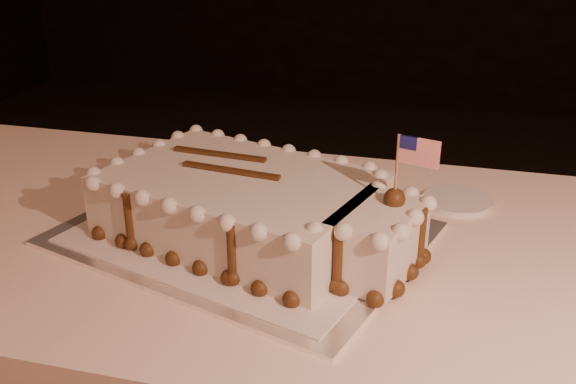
# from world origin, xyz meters

# --- Properties ---
(cake_board) EXTENTS (0.68, 0.58, 0.01)m
(cake_board) POSITION_xyz_m (-0.28, 0.58, 0.75)
(cake_board) COLOR white
(cake_board) RESTS_ON banquet_table
(doily) EXTENTS (0.61, 0.52, 0.00)m
(doily) POSITION_xyz_m (-0.28, 0.58, 0.76)
(doily) COLOR silver
(doily) RESTS_ON cake_board
(sheet_cake) EXTENTS (0.57, 0.42, 0.22)m
(sheet_cake) POSITION_xyz_m (-0.25, 0.57, 0.81)
(sheet_cake) COLOR silver
(sheet_cake) RESTS_ON doily
(side_plate) EXTENTS (0.13, 0.13, 0.01)m
(side_plate) POSITION_xyz_m (0.07, 0.81, 0.76)
(side_plate) COLOR white
(side_plate) RESTS_ON banquet_table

